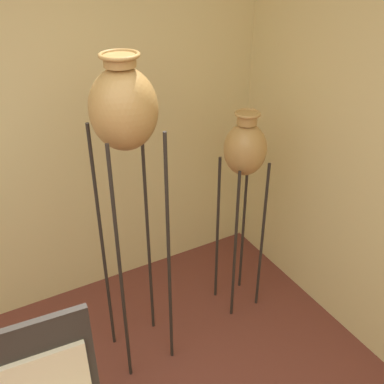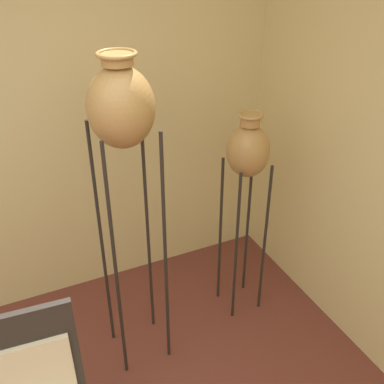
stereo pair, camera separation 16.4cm
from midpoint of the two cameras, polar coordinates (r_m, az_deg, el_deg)
vase_stand_tall at (r=2.26m, az=-10.71°, el=9.40°), size 0.34×0.34×1.95m
vase_stand_medium at (r=2.83m, az=5.08°, el=4.76°), size 0.27×0.27×1.50m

